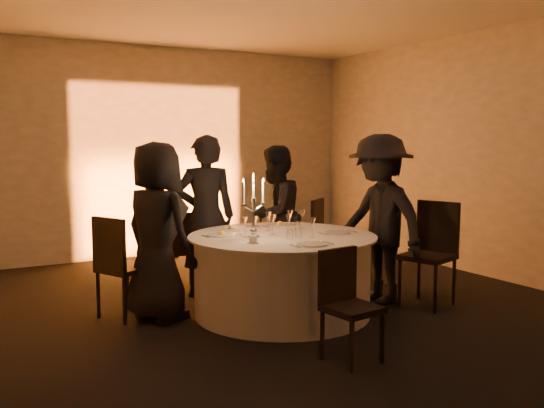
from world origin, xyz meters
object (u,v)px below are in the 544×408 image
chair_back_right (309,233)px  guest_left (157,231)px  candelabra (253,216)px  chair_right (432,247)px  banquet_table (282,275)px  coffee_cup (253,240)px  chair_front (346,298)px  chair_back_left (176,246)px  guest_right (380,219)px  guest_back_right (275,215)px  chair_left (119,261)px  guest_back_left (206,216)px

chair_back_right → guest_left: 2.32m
candelabra → chair_right: bearing=-12.6°
banquet_table → coffee_cup: (-0.45, -0.26, 0.42)m
chair_right → chair_front: chair_right is taller
chair_right → guest_left: guest_left is taller
chair_back_right → coffee_cup: size_ratio=8.73×
chair_back_left → guest_right: guest_right is taller
guest_back_right → coffee_cup: (-1.02, -1.42, -0.00)m
chair_back_left → chair_back_right: 1.63m
banquet_table → chair_front: size_ratio=2.12×
guest_back_right → guest_left: bearing=-2.6°
chair_back_right → chair_front: (-1.25, -2.48, -0.07)m
chair_left → guest_left: bearing=-146.8°
banquet_table → chair_front: chair_front is taller
chair_front → guest_back_right: 2.57m
chair_back_right → guest_left: (-2.17, -0.78, 0.29)m
chair_left → guest_right: size_ratio=0.56×
guest_right → coffee_cup: 1.56m
chair_front → guest_back_right: size_ratio=0.53×
chair_back_right → guest_back_left: 1.48m
guest_back_left → candelabra: size_ratio=2.85×
guest_back_left → chair_left: bearing=40.5°
chair_right → candelabra: size_ratio=1.73×
chair_back_left → chair_right: chair_right is taller
chair_back_right → chair_left: bearing=-25.7°
chair_right → coffee_cup: (-1.95, 0.18, 0.20)m
guest_back_left → candelabra: 1.05m
chair_left → chair_back_left: size_ratio=1.11×
chair_right → chair_front: bearing=-82.0°
coffee_cup → guest_back_right: bearing=54.1°
banquet_table → candelabra: (-0.33, -0.03, 0.60)m
guest_back_right → chair_front: bearing=46.4°
banquet_table → guest_right: (1.10, -0.11, 0.48)m
chair_right → guest_back_right: guest_back_right is taller
banquet_table → chair_back_left: 1.53m
chair_right → guest_back_left: (-1.86, 1.45, 0.27)m
guest_right → coffee_cup: size_ratio=15.77×
chair_front → candelabra: 1.35m
guest_back_left → chair_back_left: bearing=-46.4°
banquet_table → chair_back_right: chair_back_right is taller
chair_back_right → guest_back_left: bearing=-31.5°
chair_back_right → chair_front: size_ratio=1.13×
guest_back_right → candelabra: bearing=26.5°
guest_left → guest_back_right: size_ratio=1.03×
chair_front → chair_right: bearing=19.1°
chair_right → chair_front: size_ratio=1.24×
guest_back_right → guest_right: bearing=86.3°
chair_left → coffee_cup: (0.96, -0.87, 0.25)m
chair_left → candelabra: 1.33m
chair_back_right → candelabra: 1.92m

